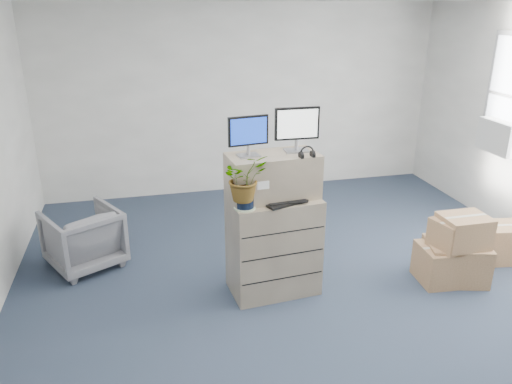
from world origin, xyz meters
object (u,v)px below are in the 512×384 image
at_px(water_bottle, 284,186).
at_px(office_chair, 83,235).
at_px(potted_plant, 244,184).
at_px(monitor_right, 297,127).
at_px(keyboard, 286,202).
at_px(filing_cabinet_lower, 274,245).
at_px(monitor_left, 248,134).

height_order(water_bottle, office_chair, water_bottle).
bearing_deg(potted_plant, water_bottle, 26.18).
height_order(monitor_right, keyboard, monitor_right).
height_order(filing_cabinet_lower, water_bottle, water_bottle).
bearing_deg(potted_plant, monitor_right, 24.89).
distance_m(water_bottle, potted_plant, 0.51).
bearing_deg(keyboard, office_chair, 131.13).
distance_m(monitor_right, potted_plant, 0.76).
xyz_separation_m(filing_cabinet_lower, office_chair, (-1.92, 0.97, -0.13)).
relative_size(monitor_right, water_bottle, 1.97).
xyz_separation_m(monitor_left, water_bottle, (0.35, -0.00, -0.54)).
distance_m(filing_cabinet_lower, keyboard, 0.54).
relative_size(monitor_left, water_bottle, 1.75).
bearing_deg(water_bottle, office_chair, 155.30).
height_order(filing_cabinet_lower, monitor_left, monitor_left).
relative_size(monitor_right, keyboard, 1.05).
bearing_deg(monitor_left, potted_plant, -119.64).
height_order(filing_cabinet_lower, office_chair, filing_cabinet_lower).
height_order(monitor_right, water_bottle, monitor_right).
height_order(monitor_left, office_chair, monitor_left).
xyz_separation_m(monitor_left, potted_plant, (-0.09, -0.22, -0.40)).
distance_m(filing_cabinet_lower, water_bottle, 0.63).
relative_size(potted_plant, office_chair, 0.70).
distance_m(filing_cabinet_lower, monitor_left, 1.18).
bearing_deg(monitor_right, water_bottle, -158.51).
distance_m(potted_plant, office_chair, 2.15).
xyz_separation_m(monitor_right, potted_plant, (-0.57, -0.26, -0.43)).
xyz_separation_m(filing_cabinet_lower, monitor_left, (-0.24, 0.04, 1.15)).
bearing_deg(filing_cabinet_lower, water_bottle, 15.40).
bearing_deg(potted_plant, filing_cabinet_lower, 27.89).
distance_m(water_bottle, office_chair, 2.35).
xyz_separation_m(filing_cabinet_lower, monitor_right, (0.24, 0.09, 1.18)).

